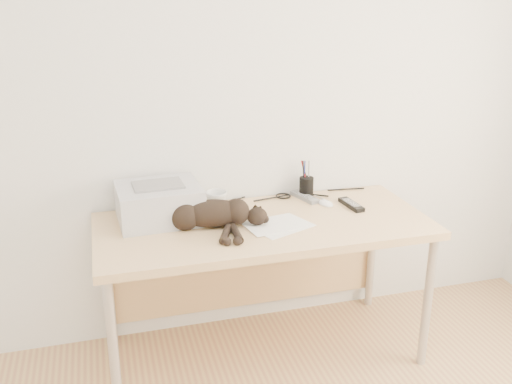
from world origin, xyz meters
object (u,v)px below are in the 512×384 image
object	(u,v)px
pen_cup	(306,186)
mouse	(326,201)
mug	(217,201)
cat	(209,215)
desk	(259,240)
printer	(159,203)

from	to	relation	value
pen_cup	mouse	size ratio (longest dim) A/B	1.91
mug	pen_cup	size ratio (longest dim) A/B	0.56
cat	pen_cup	distance (m)	0.65
mug	pen_cup	distance (m)	0.52
desk	mug	size ratio (longest dim) A/B	14.53
printer	mouse	world-z (taller)	printer
printer	cat	world-z (taller)	printer
cat	mouse	bearing A→B (deg)	21.93
mug	pen_cup	xyz separation A→B (m)	(0.51, 0.08, 0.00)
printer	mug	bearing A→B (deg)	8.22
desk	cat	distance (m)	0.34
printer	mouse	xyz separation A→B (m)	(0.86, -0.02, -0.07)
pen_cup	mouse	distance (m)	0.16
desk	pen_cup	bearing A→B (deg)	32.17
cat	mug	world-z (taller)	cat
cat	printer	bearing A→B (deg)	153.92
desk	mouse	xyz separation A→B (m)	(0.38, 0.06, 0.15)
pen_cup	printer	bearing A→B (deg)	-171.17
printer	mug	world-z (taller)	printer
cat	mug	xyz separation A→B (m)	(0.08, 0.20, -0.01)
cat	mug	bearing A→B (deg)	78.52
mouse	pen_cup	bearing A→B (deg)	94.77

